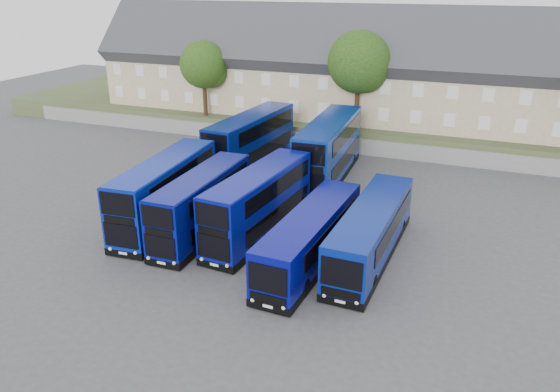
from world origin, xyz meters
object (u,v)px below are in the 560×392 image
Objects in this scene: dd_front_left at (165,193)px; dd_front_mid at (202,206)px; tree_mid at (361,64)px; coach_east_a at (310,239)px; tree_west at (205,67)px.

dd_front_left is 1.10× the size of dd_front_mid.
dd_front_left is at bearing -109.59° from tree_mid.
coach_east_a is 30.29m from tree_west.
dd_front_left is 23.18m from tree_west.
tree_mid reaches higher than tree_west.
tree_mid is at bearing 1.79° from tree_west.
dd_front_mid is 1.32× the size of tree_west.
coach_east_a is at bearing -50.04° from tree_west.
dd_front_left is at bearing -68.44° from tree_west.
dd_front_left is at bearing 173.53° from coach_east_a.
tree_mid is (4.59, 22.17, 6.10)m from dd_front_mid.
dd_front_mid is at bearing -62.23° from tree_west.
dd_front_left is 0.96× the size of coach_east_a.
tree_mid is at bearing 100.42° from coach_east_a.
coach_east_a is 1.51× the size of tree_west.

